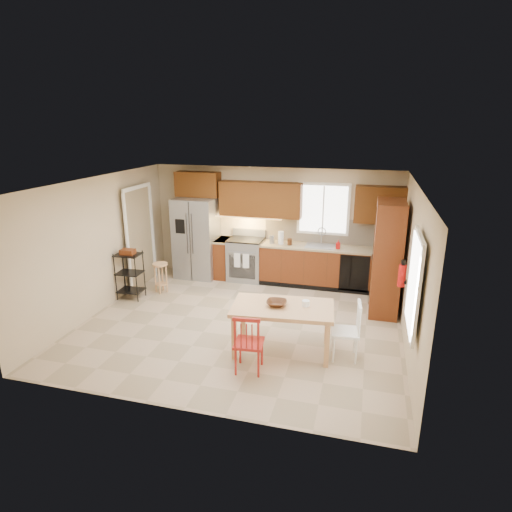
{
  "coord_description": "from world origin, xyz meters",
  "views": [
    {
      "loc": [
        2.03,
        -6.61,
        3.43
      ],
      "look_at": [
        0.16,
        0.4,
        1.15
      ],
      "focal_mm": 30.0,
      "sensor_mm": 36.0,
      "label": 1
    }
  ],
  "objects_px": {
    "table_bowl": "(277,306)",
    "soap_bottle": "(338,244)",
    "range_stove": "(246,260)",
    "dining_table": "(282,329)",
    "chair_white": "(345,331)",
    "refrigerator": "(197,238)",
    "pantry": "(387,258)",
    "chair_red": "(249,342)",
    "bar_stool": "(161,278)",
    "table_jar": "(306,305)",
    "utility_cart": "(130,275)",
    "fire_extinguisher": "(402,276)"
  },
  "relations": [
    {
      "from": "pantry",
      "to": "table_jar",
      "type": "relative_size",
      "value": 16.39
    },
    {
      "from": "dining_table",
      "to": "table_bowl",
      "type": "xyz_separation_m",
      "value": [
        -0.1,
        0.0,
        0.38
      ]
    },
    {
      "from": "range_stove",
      "to": "dining_table",
      "type": "distance_m",
      "value": 3.28
    },
    {
      "from": "refrigerator",
      "to": "chair_white",
      "type": "height_order",
      "value": "refrigerator"
    },
    {
      "from": "dining_table",
      "to": "soap_bottle",
      "type": "bearing_deg",
      "value": 72.75
    },
    {
      "from": "range_stove",
      "to": "chair_white",
      "type": "height_order",
      "value": "range_stove"
    },
    {
      "from": "refrigerator",
      "to": "utility_cart",
      "type": "bearing_deg",
      "value": -116.65
    },
    {
      "from": "pantry",
      "to": "utility_cart",
      "type": "xyz_separation_m",
      "value": [
        -4.93,
        -0.67,
        -0.56
      ]
    },
    {
      "from": "refrigerator",
      "to": "range_stove",
      "type": "distance_m",
      "value": 1.24
    },
    {
      "from": "soap_bottle",
      "to": "chair_white",
      "type": "relative_size",
      "value": 0.21
    },
    {
      "from": "table_bowl",
      "to": "soap_bottle",
      "type": "bearing_deg",
      "value": 76.49
    },
    {
      "from": "chair_red",
      "to": "pantry",
      "type": "bearing_deg",
      "value": 48.48
    },
    {
      "from": "range_stove",
      "to": "table_jar",
      "type": "distance_m",
      "value": 3.37
    },
    {
      "from": "fire_extinguisher",
      "to": "bar_stool",
      "type": "xyz_separation_m",
      "value": [
        -4.68,
        0.82,
        -0.78
      ]
    },
    {
      "from": "table_bowl",
      "to": "bar_stool",
      "type": "height_order",
      "value": "table_bowl"
    },
    {
      "from": "chair_red",
      "to": "table_jar",
      "type": "bearing_deg",
      "value": 41.87
    },
    {
      "from": "soap_bottle",
      "to": "chair_white",
      "type": "distance_m",
      "value": 2.88
    },
    {
      "from": "refrigerator",
      "to": "pantry",
      "type": "xyz_separation_m",
      "value": [
        4.13,
        -0.93,
        0.14
      ]
    },
    {
      "from": "refrigerator",
      "to": "chair_red",
      "type": "xyz_separation_m",
      "value": [
        2.24,
        -3.53,
        -0.46
      ]
    },
    {
      "from": "pantry",
      "to": "table_bowl",
      "type": "height_order",
      "value": "pantry"
    },
    {
      "from": "range_stove",
      "to": "table_jar",
      "type": "height_order",
      "value": "range_stove"
    },
    {
      "from": "soap_bottle",
      "to": "dining_table",
      "type": "bearing_deg",
      "value": -101.68
    },
    {
      "from": "range_stove",
      "to": "bar_stool",
      "type": "relative_size",
      "value": 1.44
    },
    {
      "from": "table_jar",
      "to": "bar_stool",
      "type": "height_order",
      "value": "table_jar"
    },
    {
      "from": "dining_table",
      "to": "utility_cart",
      "type": "distance_m",
      "value": 3.63
    },
    {
      "from": "chair_white",
      "to": "soap_bottle",
      "type": "bearing_deg",
      "value": 1.73
    },
    {
      "from": "chair_red",
      "to": "table_bowl",
      "type": "xyz_separation_m",
      "value": [
        0.25,
        0.65,
        0.31
      ]
    },
    {
      "from": "refrigerator",
      "to": "dining_table",
      "type": "bearing_deg",
      "value": -48.05
    },
    {
      "from": "refrigerator",
      "to": "soap_bottle",
      "type": "height_order",
      "value": "refrigerator"
    },
    {
      "from": "chair_white",
      "to": "dining_table",
      "type": "bearing_deg",
      "value": 87.45
    },
    {
      "from": "range_stove",
      "to": "pantry",
      "type": "height_order",
      "value": "pantry"
    },
    {
      "from": "dining_table",
      "to": "chair_red",
      "type": "distance_m",
      "value": 0.74
    },
    {
      "from": "table_jar",
      "to": "dining_table",
      "type": "bearing_deg",
      "value": -164.05
    },
    {
      "from": "chair_white",
      "to": "bar_stool",
      "type": "distance_m",
      "value": 4.24
    },
    {
      "from": "refrigerator",
      "to": "utility_cart",
      "type": "relative_size",
      "value": 1.86
    },
    {
      "from": "range_stove",
      "to": "soap_bottle",
      "type": "relative_size",
      "value": 4.82
    },
    {
      "from": "chair_red",
      "to": "utility_cart",
      "type": "xyz_separation_m",
      "value": [
        -3.04,
        1.94,
        0.04
      ]
    },
    {
      "from": "fire_extinguisher",
      "to": "utility_cart",
      "type": "height_order",
      "value": "fire_extinguisher"
    },
    {
      "from": "chair_white",
      "to": "table_bowl",
      "type": "bearing_deg",
      "value": 87.17
    },
    {
      "from": "pantry",
      "to": "table_bowl",
      "type": "distance_m",
      "value": 2.57
    },
    {
      "from": "chair_red",
      "to": "chair_white",
      "type": "height_order",
      "value": "same"
    },
    {
      "from": "dining_table",
      "to": "table_bowl",
      "type": "height_order",
      "value": "table_bowl"
    },
    {
      "from": "table_bowl",
      "to": "refrigerator",
      "type": "bearing_deg",
      "value": 130.88
    },
    {
      "from": "refrigerator",
      "to": "table_bowl",
      "type": "distance_m",
      "value": 3.81
    },
    {
      "from": "range_stove",
      "to": "table_jar",
      "type": "relative_size",
      "value": 7.18
    },
    {
      "from": "pantry",
      "to": "table_jar",
      "type": "xyz_separation_m",
      "value": [
        -1.21,
        -1.86,
        -0.27
      ]
    },
    {
      "from": "range_stove",
      "to": "soap_bottle",
      "type": "distance_m",
      "value": 2.1
    },
    {
      "from": "chair_white",
      "to": "bar_stool",
      "type": "relative_size",
      "value": 1.41
    },
    {
      "from": "range_stove",
      "to": "chair_red",
      "type": "height_order",
      "value": "range_stove"
    },
    {
      "from": "refrigerator",
      "to": "utility_cart",
      "type": "distance_m",
      "value": 1.83
    }
  ]
}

